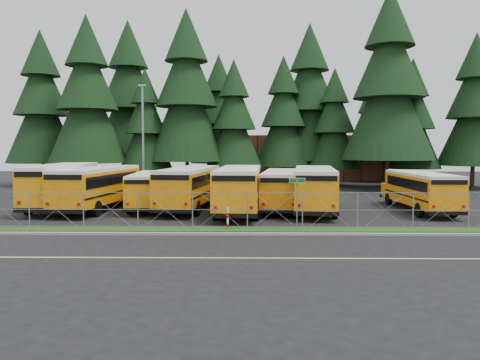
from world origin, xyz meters
The scene contains 31 objects.
ground centered at (0.00, 0.00, 0.00)m, with size 120.00×120.00×0.00m, color black.
curb centered at (0.00, -3.10, 0.06)m, with size 50.00×0.25×0.12m, color gray.
grass_verge centered at (0.00, -1.70, 0.03)m, with size 50.00×1.40×0.06m, color #194112.
road_lane_line centered at (0.00, -8.00, 0.01)m, with size 50.00×0.12×0.01m, color beige.
chainlink_fence centered at (0.00, -1.00, 1.00)m, with size 44.00×0.10×2.00m, color gray, non-canonical shape.
brick_building centered at (6.00, 40.00, 3.00)m, with size 22.00×10.00×6.00m, color brown.
bus_0 centered at (-14.25, 7.15, 1.59)m, with size 2.86×12.10×3.17m, color orange, non-canonical shape.
bus_1 centered at (-11.41, 6.44, 1.50)m, with size 2.70×11.45×3.00m, color orange, non-canonical shape.
bus_2 centered at (-7.98, 7.07, 1.29)m, with size 2.31×9.81×2.57m, color orange, non-canonical shape.
bus_3 centered at (-5.03, 6.69, 1.48)m, with size 2.67×11.32×2.97m, color orange, non-canonical shape.
bus_4 centered at (-1.53, 4.94, 1.53)m, with size 2.75×11.66×3.06m, color orange, non-canonical shape.
bus_5 centered at (1.44, 6.73, 1.37)m, with size 2.47×10.47×2.74m, color orange, non-canonical shape.
bus_6 centered at (3.61, 5.81, 1.49)m, with size 2.69×11.40×2.99m, color orange, non-canonical shape.
bus_east centered at (10.86, 5.96, 1.34)m, with size 2.41×10.22×2.68m, color orange, non-canonical shape.
street_sign centered at (1.59, -2.02, 2.03)m, with size 0.84×0.55×2.81m.
striped_bollard centered at (-2.05, -1.52, 0.60)m, with size 0.11×0.11×1.20m, color #B20C0C.
light_standard centered at (-10.61, 16.77, 5.50)m, with size 0.70×0.35×10.14m.
conifer_0 centered at (-24.57, 27.28, 8.89)m, with size 8.04×8.04×17.79m, color black, non-canonical shape.
conifer_1 centered at (-18.19, 24.11, 9.29)m, with size 8.41×8.41×18.59m, color black, non-canonical shape.
conifer_2 centered at (-12.17, 25.11, 6.53)m, with size 5.91×5.91×13.06m, color black, non-canonical shape.
conifer_3 centered at (-7.71, 25.68, 9.82)m, with size 8.88×8.88×19.63m, color black, non-canonical shape.
conifer_4 centered at (-2.49, 25.72, 7.06)m, with size 6.38×6.38×14.12m, color black, non-canonical shape.
conifer_5 centered at (3.21, 28.77, 7.54)m, with size 6.82×6.82×15.07m, color black, non-canonical shape.
conifer_6 centered at (8.92, 27.40, 6.71)m, with size 6.07×6.07×13.43m, color black, non-canonical shape.
conifer_7 centered at (13.73, 23.12, 10.51)m, with size 9.50×9.50×21.02m, color black, non-canonical shape.
conifer_8 centered at (17.03, 25.46, 7.07)m, with size 6.39×6.39×14.14m, color black, non-canonical shape.
conifer_9 centered at (23.33, 24.42, 8.30)m, with size 7.51×7.51×16.60m, color black, non-canonical shape.
conifer_10 centered at (-16.16, 33.73, 10.28)m, with size 9.30×9.30×20.56m, color black, non-canonical shape.
conifer_11 centered at (-4.65, 33.79, 8.11)m, with size 7.33×7.33×16.21m, color black, non-canonical shape.
conifer_12 centered at (6.51, 31.03, 9.68)m, with size 8.76×8.76×19.37m, color black, non-canonical shape.
conifer_13 centered at (16.82, 34.98, 9.81)m, with size 8.87×8.87×19.62m, color black, non-canonical shape.
Camera 1 is at (-1.02, -26.31, 4.40)m, focal length 35.00 mm.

